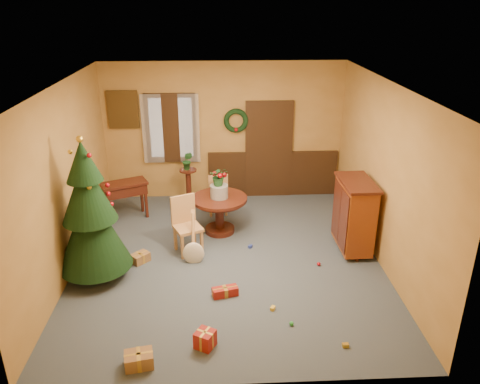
{
  "coord_description": "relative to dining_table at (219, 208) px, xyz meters",
  "views": [
    {
      "loc": [
        -0.14,
        -6.81,
        4.09
      ],
      "look_at": [
        0.22,
        0.4,
        1.05
      ],
      "focal_mm": 35.0,
      "sensor_mm": 36.0,
      "label": 1
    }
  ],
  "objects": [
    {
      "name": "toy_b",
      "position": [
        0.93,
        -2.76,
        -0.46
      ],
      "size": [
        0.06,
        0.06,
        0.06
      ],
      "primitive_type": "sphere",
      "color": "green",
      "rests_on": "floor"
    },
    {
      "name": "toy_a",
      "position": [
        0.53,
        -0.63,
        -0.47
      ],
      "size": [
        0.09,
        0.09,
        0.05
      ],
      "primitive_type": "cube",
      "rotation": [
        0.0,
        0.0,
        0.93
      ],
      "color": "navy",
      "rests_on": "floor"
    },
    {
      "name": "toy_c",
      "position": [
        0.72,
        -2.41,
        -0.47
      ],
      "size": [
        0.08,
        0.09,
        0.05
      ],
      "primitive_type": "cube",
      "rotation": [
        0.0,
        0.0,
        1.04
      ],
      "color": "gold",
      "rests_on": "floor"
    },
    {
      "name": "gift_b",
      "position": [
        -0.22,
        -3.11,
        -0.38
      ],
      "size": [
        0.3,
        0.3,
        0.23
      ],
      "color": "maroon",
      "rests_on": "floor"
    },
    {
      "name": "stand_plant",
      "position": [
        -0.61,
        1.0,
        0.59
      ],
      "size": [
        0.24,
        0.21,
        0.38
      ],
      "primitive_type": "imported",
      "rotation": [
        0.0,
        0.0,
        -0.23
      ],
      "color": "#19471E",
      "rests_on": "plant_stand"
    },
    {
      "name": "centerpiece_plant",
      "position": [
        0.0,
        0.0,
        0.62
      ],
      "size": [
        0.32,
        0.28,
        0.35
      ],
      "primitive_type": "imported",
      "color": "#1E4C23",
      "rests_on": "urn"
    },
    {
      "name": "urn",
      "position": [
        0.0,
        0.0,
        0.33
      ],
      "size": [
        0.32,
        0.32,
        0.24
      ],
      "primitive_type": "cylinder",
      "color": "slate",
      "rests_on": "dining_table"
    },
    {
      "name": "christmas_tree",
      "position": [
        -1.94,
        -1.4,
        0.6
      ],
      "size": [
        1.11,
        1.11,
        2.29
      ],
      "color": "#382111",
      "rests_on": "floor"
    },
    {
      "name": "dining_table",
      "position": [
        0.0,
        0.0,
        0.0
      ],
      "size": [
        1.02,
        1.02,
        0.7
      ],
      "color": "#33140B",
      "rests_on": "floor"
    },
    {
      "name": "gift_c",
      "position": [
        -1.33,
        -1.01,
        -0.41
      ],
      "size": [
        0.34,
        0.34,
        0.16
      ],
      "color": "brown",
      "rests_on": "floor"
    },
    {
      "name": "plant_stand",
      "position": [
        -0.61,
        1.0,
        0.06
      ],
      "size": [
        0.34,
        0.34,
        0.89
      ],
      "color": "#33140B",
      "rests_on": "floor"
    },
    {
      "name": "gift_a",
      "position": [
        -1.0,
        -3.4,
        -0.4
      ],
      "size": [
        0.37,
        0.3,
        0.18
      ],
      "color": "brown",
      "rests_on": "floor"
    },
    {
      "name": "sideboard",
      "position": [
        2.28,
        -0.76,
        0.19
      ],
      "size": [
        0.55,
        1.0,
        1.27
      ],
      "color": "#5F210A",
      "rests_on": "floor"
    },
    {
      "name": "toy_e",
      "position": [
        1.55,
        -3.2,
        -0.47
      ],
      "size": [
        0.08,
        0.05,
        0.05
      ],
      "primitive_type": "cube",
      "rotation": [
        0.0,
        0.0,
        0.04
      ],
      "color": "yellow",
      "rests_on": "floor"
    },
    {
      "name": "writing_desk",
      "position": [
        -1.84,
        0.69,
        0.08
      ],
      "size": [
        0.95,
        0.74,
        0.76
      ],
      "color": "#33140B",
      "rests_on": "floor"
    },
    {
      "name": "gift_d",
      "position": [
        0.06,
        -2.03,
        -0.43
      ],
      "size": [
        0.4,
        0.24,
        0.13
      ],
      "color": "maroon",
      "rests_on": "floor"
    },
    {
      "name": "toy_d",
      "position": [
        1.61,
        -1.28,
        -0.46
      ],
      "size": [
        0.06,
        0.06,
        0.06
      ],
      "primitive_type": "sphere",
      "color": "#AB0B13",
      "rests_on": "floor"
    },
    {
      "name": "chair_far",
      "position": [
        -0.03,
        0.76,
        -0.02
      ],
      "size": [
        0.44,
        0.44,
        0.89
      ],
      "color": "#AA6E44",
      "rests_on": "floor"
    },
    {
      "name": "guitar",
      "position": [
        -0.44,
        -1.07,
        -0.08
      ],
      "size": [
        0.44,
        0.59,
        0.81
      ],
      "primitive_type": null,
      "rotation": [
        -0.49,
        0.0,
        0.18
      ],
      "color": "beige",
      "rests_on": "floor"
    },
    {
      "name": "chair_near",
      "position": [
        -0.58,
        -0.65,
        0.04
      ],
      "size": [
        0.57,
        0.57,
        0.99
      ],
      "color": "#AA6E44",
      "rests_on": "floor"
    },
    {
      "name": "room_envelope",
      "position": [
        0.33,
        1.71,
        0.62
      ],
      "size": [
        5.5,
        5.5,
        5.5
      ],
      "color": "#343D4B",
      "rests_on": "ground"
    }
  ]
}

